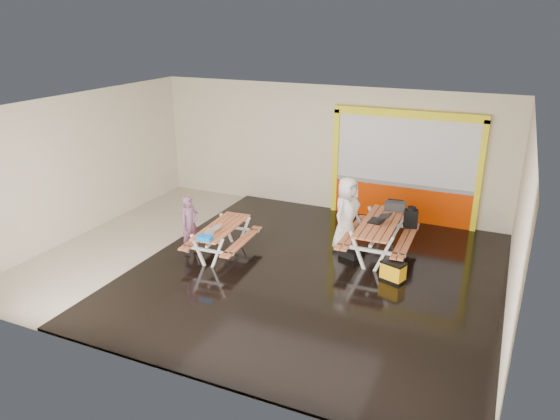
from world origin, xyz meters
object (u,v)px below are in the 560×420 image
at_px(backpack, 411,217).
at_px(person_left, 190,224).
at_px(picnic_table_right, 380,230).
at_px(toolbox, 395,206).
at_px(dark_case, 351,253).
at_px(person_right, 347,214).
at_px(picnic_table_left, 222,233).
at_px(laptop_right, 379,219).
at_px(blue_pouch, 205,238).
at_px(fluke_bag, 393,272).
at_px(laptop_left, 213,230).

bearing_deg(backpack, person_left, -152.06).
relative_size(picnic_table_right, toolbox, 4.38).
xyz_separation_m(person_left, toolbox, (4.12, 2.53, 0.21)).
relative_size(picnic_table_right, dark_case, 4.95).
relative_size(person_right, toolbox, 3.48).
height_order(picnic_table_left, person_right, person_right).
height_order(laptop_right, backpack, laptop_right).
distance_m(picnic_table_left, toolbox, 4.14).
distance_m(person_left, laptop_right, 4.29).
distance_m(person_left, blue_pouch, 0.96).
relative_size(picnic_table_left, laptop_right, 3.83).
relative_size(backpack, fluke_bag, 0.91).
relative_size(person_right, blue_pouch, 5.68).
distance_m(picnic_table_left, laptop_right, 3.57).
bearing_deg(blue_pouch, dark_case, 35.31).
bearing_deg(person_right, backpack, -48.19).
height_order(picnic_table_left, toolbox, toolbox).
distance_m(toolbox, backpack, 0.47).
bearing_deg(toolbox, fluke_bag, -77.17).
height_order(laptop_right, blue_pouch, laptop_right).
relative_size(laptop_right, fluke_bag, 0.88).
relative_size(picnic_table_left, toolbox, 3.74).
bearing_deg(laptop_right, person_left, -157.60).
relative_size(toolbox, backpack, 0.98).
distance_m(picnic_table_right, laptop_right, 0.27).
height_order(laptop_left, dark_case, laptop_left).
distance_m(person_right, backpack, 1.52).
bearing_deg(backpack, dark_case, -135.21).
bearing_deg(person_right, toolbox, -34.56).
height_order(person_right, backpack, person_right).
bearing_deg(laptop_left, person_right, 36.22).
bearing_deg(fluke_bag, laptop_right, 119.46).
relative_size(laptop_left, toolbox, 0.81).
distance_m(laptop_left, dark_case, 3.17).
xyz_separation_m(picnic_table_left, fluke_bag, (3.88, 0.31, -0.31)).
bearing_deg(laptop_left, backpack, 33.17).
height_order(person_left, laptop_right, person_left).
height_order(blue_pouch, backpack, backpack).
height_order(laptop_left, backpack, backpack).
bearing_deg(blue_pouch, picnic_table_left, 94.59).
distance_m(picnic_table_right, person_right, 0.84).
relative_size(laptop_right, blue_pouch, 1.60).
xyz_separation_m(person_right, laptop_right, (0.78, -0.08, 0.02)).
height_order(laptop_left, blue_pouch, laptop_left).
bearing_deg(fluke_bag, picnic_table_left, -175.42).
distance_m(person_left, backpack, 5.13).
xyz_separation_m(laptop_left, backpack, (3.86, 2.52, 0.01)).
distance_m(laptop_left, laptop_right, 3.73).
bearing_deg(person_left, dark_case, -52.84).
height_order(person_left, backpack, person_left).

